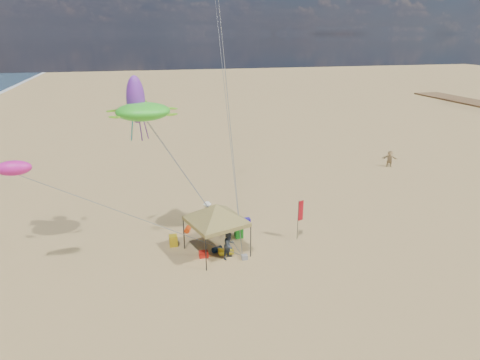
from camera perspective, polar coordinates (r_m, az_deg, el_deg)
The scene contains 18 objects.
ground at distance 25.13m, azimuth 1.75°, elevation -10.87°, with size 280.00×280.00×0.00m, color tan.
canopy_tent at distance 24.52m, azimuth -3.32°, elevation -3.59°, with size 5.77×5.77×3.72m.
feather_flag at distance 26.94m, azimuth 8.26°, elevation -4.51°, with size 0.40×0.15×2.72m.
cooler_red at distance 25.37m, azimuth -5.03°, elevation -10.13°, with size 0.54×0.38×0.38m, color red.
cooler_blue at distance 29.45m, azimuth 0.88°, elevation -5.65°, with size 0.54×0.38×0.38m, color #1E1293.
bag_navy at distance 25.86m, azimuth -3.17°, elevation -9.49°, with size 0.36×0.36×0.60m, color #0B1D33.
bag_orange at distance 28.50m, azimuth -7.21°, elevation -6.73°, with size 0.36×0.36×0.60m, color red.
chair_green at distance 27.47m, azimuth -0.17°, elevation -7.22°, with size 0.50×0.50×0.70m, color #177E1B.
chair_yellow at distance 26.78m, azimuth -9.15°, elevation -8.23°, with size 0.50×0.50×0.70m, color gold.
crate_grey at distance 25.07m, azimuth 0.62°, elevation -10.56°, with size 0.34×0.30×0.28m, color gray.
beach_cart at distance 25.58m, azimuth -1.97°, elevation -9.77°, with size 0.90×0.50×0.24m, color yellow.
person_near_a at distance 28.15m, azimuth -2.93°, elevation -5.63°, with size 0.55×0.36×1.52m, color #A47B5E.
person_near_b at distance 24.89m, azimuth -1.49°, elevation -8.96°, with size 0.82×0.64×1.68m, color #363E49.
person_near_c at distance 29.62m, azimuth -4.49°, elevation -4.34°, with size 0.99×0.57×1.53m, color white.
person_far_c at distance 44.34m, azimuth 19.89°, elevation 2.78°, with size 1.56×0.50×1.68m, color tan.
turtle_kite at distance 24.44m, azimuth -13.19°, elevation 9.14°, with size 3.07×2.46×1.02m, color #3CDA2B.
fish_kite at distance 23.72m, azimuth -28.71°, elevation 1.44°, with size 1.73×0.87×0.77m, color #E21E98.
squid_kite at distance 24.79m, azimuth -14.14°, elevation 10.67°, with size 1.05×1.05×2.72m, color purple.
Camera 1 is at (-6.18, -20.79, 12.68)m, focal length 31.03 mm.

